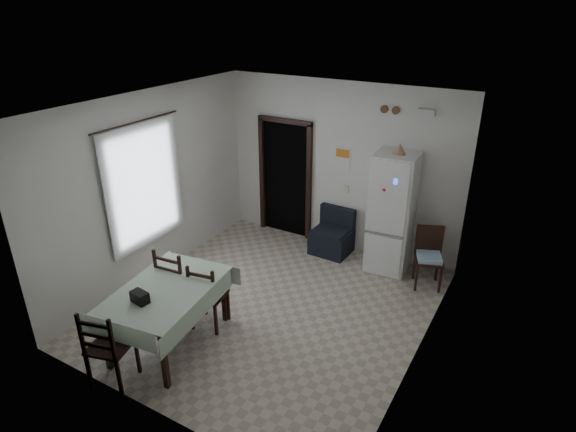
# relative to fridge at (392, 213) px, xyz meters

# --- Properties ---
(ground) EXTENTS (4.50, 4.50, 0.00)m
(ground) POSITION_rel_fridge_xyz_m (-1.07, -1.93, -0.98)
(ground) COLOR #BCAE99
(ground) RESTS_ON ground
(ceiling) EXTENTS (4.20, 4.50, 0.02)m
(ceiling) POSITION_rel_fridge_xyz_m (-1.07, -1.93, 1.92)
(ceiling) COLOR white
(ceiling) RESTS_ON ground
(wall_back) EXTENTS (4.20, 0.02, 2.90)m
(wall_back) POSITION_rel_fridge_xyz_m (-1.07, 0.32, 0.47)
(wall_back) COLOR white
(wall_back) RESTS_ON ground
(wall_front) EXTENTS (4.20, 0.02, 2.90)m
(wall_front) POSITION_rel_fridge_xyz_m (-1.07, -4.18, 0.47)
(wall_front) COLOR white
(wall_front) RESTS_ON ground
(wall_left) EXTENTS (0.02, 4.50, 2.90)m
(wall_left) POSITION_rel_fridge_xyz_m (-3.17, -1.93, 0.47)
(wall_left) COLOR white
(wall_left) RESTS_ON ground
(wall_right) EXTENTS (0.02, 4.50, 2.90)m
(wall_right) POSITION_rel_fridge_xyz_m (1.03, -1.93, 0.47)
(wall_right) COLOR white
(wall_right) RESTS_ON ground
(doorway) EXTENTS (1.06, 0.52, 2.22)m
(doorway) POSITION_rel_fridge_xyz_m (-2.12, 0.52, 0.08)
(doorway) COLOR black
(doorway) RESTS_ON ground
(window_recess) EXTENTS (0.10, 1.20, 1.60)m
(window_recess) POSITION_rel_fridge_xyz_m (-3.22, -2.13, 0.57)
(window_recess) COLOR silver
(window_recess) RESTS_ON ground
(curtain) EXTENTS (0.02, 1.45, 1.85)m
(curtain) POSITION_rel_fridge_xyz_m (-3.11, -2.13, 0.57)
(curtain) COLOR silver
(curtain) RESTS_ON ground
(curtain_rod) EXTENTS (0.02, 1.60, 0.02)m
(curtain_rod) POSITION_rel_fridge_xyz_m (-3.10, -2.13, 1.52)
(curtain_rod) COLOR black
(curtain_rod) RESTS_ON ground
(calendar) EXTENTS (0.28, 0.02, 0.40)m
(calendar) POSITION_rel_fridge_xyz_m (-1.02, 0.31, 0.64)
(calendar) COLOR white
(calendar) RESTS_ON ground
(calendar_image) EXTENTS (0.24, 0.01, 0.14)m
(calendar_image) POSITION_rel_fridge_xyz_m (-1.02, 0.30, 0.74)
(calendar_image) COLOR orange
(calendar_image) RESTS_ON ground
(light_switch) EXTENTS (0.08, 0.02, 0.12)m
(light_switch) POSITION_rel_fridge_xyz_m (-0.92, 0.31, 0.12)
(light_switch) COLOR beige
(light_switch) RESTS_ON ground
(vent_left) EXTENTS (0.12, 0.03, 0.12)m
(vent_left) POSITION_rel_fridge_xyz_m (-0.37, 0.30, 1.54)
(vent_left) COLOR brown
(vent_left) RESTS_ON ground
(vent_right) EXTENTS (0.12, 0.03, 0.12)m
(vent_right) POSITION_rel_fridge_xyz_m (-0.19, 0.30, 1.54)
(vent_right) COLOR brown
(vent_right) RESTS_ON ground
(emergency_light) EXTENTS (0.25, 0.07, 0.09)m
(emergency_light) POSITION_rel_fridge_xyz_m (0.28, 0.28, 1.57)
(emergency_light) COLOR white
(emergency_light) RESTS_ON ground
(fridge) EXTENTS (0.68, 0.68, 1.96)m
(fridge) POSITION_rel_fridge_xyz_m (0.00, 0.00, 0.00)
(fridge) COLOR white
(fridge) RESTS_ON ground
(tan_cone) EXTENTS (0.21, 0.21, 0.16)m
(tan_cone) POSITION_rel_fridge_xyz_m (0.02, -0.02, 1.06)
(tan_cone) COLOR tan
(tan_cone) RESTS_ON fridge
(navy_seat) EXTENTS (0.66, 0.64, 0.78)m
(navy_seat) POSITION_rel_fridge_xyz_m (-1.03, 0.00, -0.59)
(navy_seat) COLOR black
(navy_seat) RESTS_ON ground
(corner_chair) EXTENTS (0.53, 0.53, 0.94)m
(corner_chair) POSITION_rel_fridge_xyz_m (0.70, -0.24, -0.51)
(corner_chair) COLOR black
(corner_chair) RESTS_ON ground
(dining_table) EXTENTS (1.24, 1.70, 0.82)m
(dining_table) POSITION_rel_fridge_xyz_m (-1.78, -3.23, -0.57)
(dining_table) COLOR #B2C9AC
(dining_table) RESTS_ON ground
(black_bag) EXTENTS (0.23, 0.16, 0.14)m
(black_bag) POSITION_rel_fridge_xyz_m (-1.82, -3.59, -0.09)
(black_bag) COLOR black
(black_bag) RESTS_ON dining_table
(dining_chair_far_left) EXTENTS (0.51, 0.51, 1.09)m
(dining_chair_far_left) POSITION_rel_fridge_xyz_m (-2.06, -2.69, -0.43)
(dining_chair_far_left) COLOR black
(dining_chair_far_left) RESTS_ON ground
(dining_chair_far_right) EXTENTS (0.48, 0.48, 0.98)m
(dining_chair_far_right) POSITION_rel_fridge_xyz_m (-1.57, -2.67, -0.49)
(dining_chair_far_right) COLOR black
(dining_chair_far_right) RESTS_ON ground
(dining_chair_near_head) EXTENTS (0.55, 0.55, 1.04)m
(dining_chair_near_head) POSITION_rel_fridge_xyz_m (-1.86, -4.07, -0.46)
(dining_chair_near_head) COLOR black
(dining_chair_near_head) RESTS_ON ground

